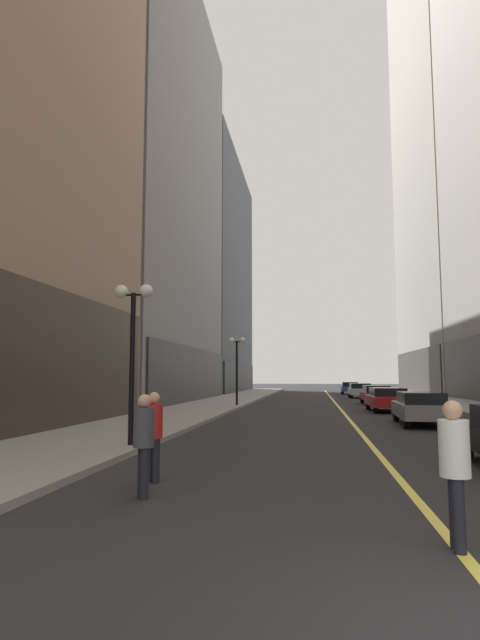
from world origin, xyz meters
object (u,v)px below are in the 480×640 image
(car_maroon, at_px, (376,394))
(street_lamp_left_near, at_px, (133,328))
(car_red, at_px, (387,398))
(car_silver, at_px, (360,390))
(pedestrian_in_white_shirt, at_px, (455,462))
(street_lamp_left_far, at_px, (237,356))
(car_blue, at_px, (350,388))
(pedestrian_in_red_jacket, at_px, (153,429))
(pedestrian_with_orange_bag, at_px, (144,437))
(car_grey, at_px, (420,407))

(car_maroon, relative_size, street_lamp_left_near, 0.95)
(car_red, distance_m, car_silver, 18.54)
(pedestrian_in_white_shirt, bearing_deg, car_red, 84.05)
(street_lamp_left_near, height_order, street_lamp_left_far, same)
(car_maroon, bearing_deg, car_silver, 90.96)
(car_maroon, distance_m, car_blue, 21.25)
(car_maroon, bearing_deg, pedestrian_in_red_jacket, -104.51)
(car_blue, height_order, pedestrian_in_white_shirt, pedestrian_in_white_shirt)
(car_red, bearing_deg, street_lamp_left_near, -117.89)
(car_blue, xyz_separation_m, pedestrian_in_white_shirt, (-2.42, -52.85, 0.25))
(pedestrian_with_orange_bag, xyz_separation_m, street_lamp_left_near, (-2.06, 5.15, 2.30))
(car_grey, relative_size, car_blue, 0.96)
(car_grey, bearing_deg, car_red, 91.23)
(car_silver, distance_m, pedestrian_in_white_shirt, 42.52)
(car_red, relative_size, car_silver, 1.10)
(car_maroon, bearing_deg, pedestrian_with_orange_bag, -103.51)
(pedestrian_in_red_jacket, xyz_separation_m, street_lamp_left_far, (-1.83, 23.42, 2.30))
(car_red, height_order, car_silver, same)
(street_lamp_left_near, bearing_deg, car_grey, 43.24)
(pedestrian_in_red_jacket, bearing_deg, car_maroon, 75.49)
(car_red, height_order, street_lamp_left_far, street_lamp_left_far)
(car_grey, relative_size, car_red, 0.97)
(car_blue, relative_size, street_lamp_left_near, 1.09)
(car_grey, distance_m, car_blue, 37.20)
(car_silver, bearing_deg, street_lamp_left_far, -119.67)
(car_grey, distance_m, pedestrian_with_orange_bag, 15.35)
(car_red, height_order, car_maroon, same)
(car_maroon, bearing_deg, car_red, -92.25)
(car_maroon, xyz_separation_m, street_lamp_left_far, (-9.17, -4.94, 2.54))
(pedestrian_with_orange_bag, bearing_deg, street_lamp_left_near, 111.78)
(car_grey, height_order, street_lamp_left_near, street_lamp_left_near)
(car_grey, bearing_deg, car_silver, 90.12)
(car_blue, distance_m, pedestrian_with_orange_bag, 51.30)
(car_grey, height_order, car_silver, same)
(pedestrian_in_white_shirt, xyz_separation_m, street_lamp_left_near, (-6.38, 7.14, 2.28))
(street_lamp_left_near, xyz_separation_m, street_lamp_left_far, (0.00, 19.52, 0.00))
(street_lamp_left_near, bearing_deg, car_maroon, 69.44)
(car_silver, height_order, car_blue, same)
(car_silver, bearing_deg, car_red, -90.37)
(car_blue, height_order, street_lamp_left_near, street_lamp_left_near)
(street_lamp_left_near, bearing_deg, pedestrian_in_white_shirt, -48.24)
(car_blue, bearing_deg, car_maroon, -89.01)
(street_lamp_left_near, bearing_deg, car_red, 62.11)
(car_red, distance_m, pedestrian_in_white_shirt, 24.03)
(car_blue, relative_size, pedestrian_in_white_shirt, 2.88)
(street_lamp_left_far, bearing_deg, car_silver, 60.33)
(street_lamp_left_near, relative_size, street_lamp_left_far, 1.00)
(car_silver, relative_size, pedestrian_with_orange_bag, 2.64)
(car_red, xyz_separation_m, pedestrian_in_white_shirt, (-2.49, -23.90, 0.25))
(car_maroon, xyz_separation_m, pedestrian_in_white_shirt, (-2.79, -31.60, 0.25))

